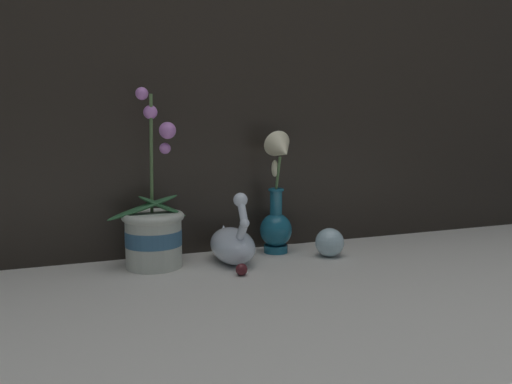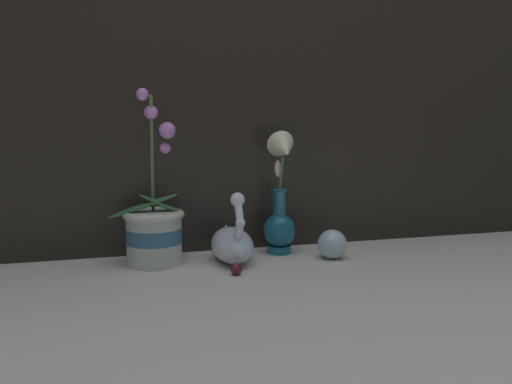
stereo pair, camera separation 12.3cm
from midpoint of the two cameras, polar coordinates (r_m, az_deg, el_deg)
The scene contains 7 objects.
ground_plane at distance 1.13m, azimuth -2.36°, elevation -9.86°, with size 2.80×2.80×0.00m, color beige.
window_backdrop at distance 1.39m, azimuth -6.58°, elevation 18.34°, with size 2.80×0.03×1.20m.
orchid_potted_plant at distance 1.24m, azimuth -14.45°, elevation -4.36°, with size 0.19×0.15×0.43m.
swan_figurine at distance 1.25m, azimuth -5.58°, elevation -5.89°, with size 0.10×0.20×0.18m.
blue_vase at distance 1.32m, azimuth -0.19°, elevation -1.54°, with size 0.09×0.12×0.33m.
glass_sphere at distance 1.31m, azimuth 5.75°, elevation -5.78°, with size 0.08×0.08×0.08m.
glass_bauble at distance 1.15m, azimuth -4.78°, elevation -8.86°, with size 0.03×0.03×0.03m.
Camera 1 is at (-0.40, -1.00, 0.33)m, focal length 35.00 mm.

